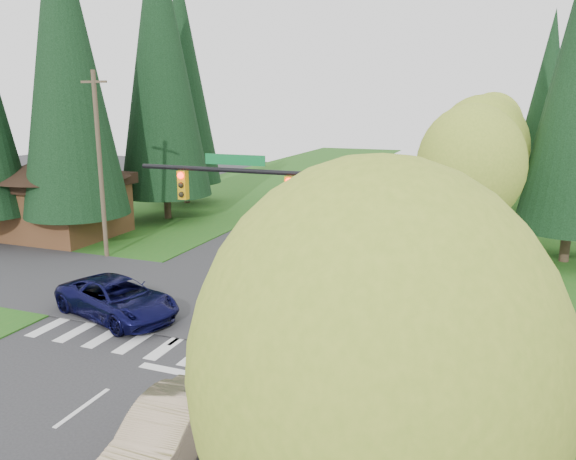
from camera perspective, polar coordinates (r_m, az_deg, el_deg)
The scene contains 30 objects.
ground at distance 18.30m, azimuth -18.02°, elevation -15.28°, with size 120.00×120.00×0.00m, color #28282B.
grass_east at distance 33.46m, azimuth 24.48°, elevation -2.77°, with size 14.00×110.00×0.06m, color #1B5516.
grass_west at distance 40.86m, azimuth -14.77°, elevation 0.71°, with size 14.00×110.00×0.06m, color #1B5516.
cross_street at distance 24.40m, azimuth -6.15°, elevation -7.36°, with size 120.00×8.00×0.10m, color #28282B.
sidewalk_east at distance 35.50m, azimuth 14.48°, elevation -1.07°, with size 1.80×80.00×0.13m, color gray.
curb_east at distance 35.59m, azimuth 13.12°, elevation -0.95°, with size 0.20×80.00×0.13m, color gray.
stone_wall_north at distance 43.11m, azimuth 18.02°, elevation 1.56°, with size 0.70×40.00×0.70m, color #4C4438.
traffic_signal at distance 18.23m, azimuth 0.72°, elevation 1.98°, with size 8.70×0.37×6.80m.
brown_building at distance 37.78m, azimuth -21.94°, elevation 4.00°, with size 8.40×8.40×5.40m.
utility_pole at distance 31.69m, azimuth -18.56°, elevation 6.34°, with size 1.60×0.24×10.00m.
decid_tree_0 at distance 26.48m, azimuth 18.03°, elevation 6.17°, with size 4.80×4.80×8.37m.
decid_tree_1 at distance 33.42m, azimuth 18.96°, elevation 7.77°, with size 5.20×5.20×8.80m.
decid_tree_2 at distance 40.39m, azimuth 19.13°, elevation 8.75°, with size 5.00×5.00×8.82m.
decid_tree_3 at distance 47.39m, azimuth 19.58°, elevation 8.94°, with size 5.00×5.00×8.55m.
decid_tree_4 at distance 54.35m, azimuth 19.97°, elevation 9.77°, with size 5.40×5.40×9.18m.
decid_tree_5 at distance 61.37m, azimuth 19.92°, elevation 9.57°, with size 4.80×4.80×8.30m.
decid_tree_6 at distance 68.35m, azimuth 20.19°, elevation 10.11°, with size 5.20×5.20×8.86m.
decid_tree_south at distance 7.18m, azimuth 8.78°, elevation -13.87°, with size 4.60×4.60×7.92m.
conifer_w_a at distance 35.38m, azimuth -21.69°, elevation 15.94°, with size 6.12×6.12×19.80m.
conifer_w_b at distance 40.31m, azimuth -20.88°, elevation 14.11°, with size 5.44×5.44×17.80m.
conifer_w_c at distance 41.14m, azimuth -12.85°, elevation 16.69°, with size 6.46×6.46×20.80m.
conifer_w_e at distance 47.22m, azimuth -10.72°, elevation 15.07°, with size 5.78×5.78×18.80m.
conifer_e_c at distance 60.38m, azimuth 24.93°, elevation 12.68°, with size 5.10×5.10×16.80m.
sedan_champagne at distance 14.53m, azimuth -12.28°, elevation -19.51°, with size 1.58×4.52×1.49m, color tan.
suv_navy at distance 23.51m, azimuth -16.95°, elevation -6.67°, with size 2.58×5.59×1.55m, color #0A0A34.
parked_car_a at distance 34.47m, azimuth 9.82°, elevation -0.19°, with size 1.61×4.01×1.37m, color #9E9FA3.
parked_car_b at distance 39.24m, azimuth 13.33°, elevation 1.37°, with size 2.11×5.20×1.51m, color slate.
parked_car_c at distance 43.10m, azimuth 14.07°, elevation 2.38°, with size 1.64×4.69×1.55m, color silver.
parked_car_d at distance 54.37m, azimuth 14.25°, elevation 4.40°, with size 1.51×3.76×1.28m, color silver.
parked_car_e at distance 57.17m, azimuth 14.57°, elevation 4.92°, with size 2.16×5.32×1.54m, color #B3B3B8.
Camera 1 is at (10.58, -12.28, 8.51)m, focal length 35.00 mm.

